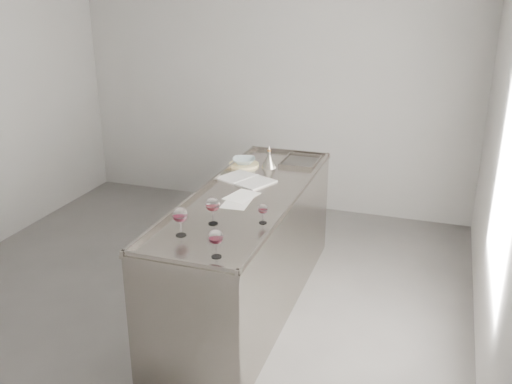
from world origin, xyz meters
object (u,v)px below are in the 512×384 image
(wine_glass_middle, at_px, (213,205))
(ceramic_bowl, at_px, (244,161))
(wine_glass_left, at_px, (180,216))
(notebook, at_px, (246,180))
(wine_glass_small, at_px, (263,210))
(wine_glass_right, at_px, (216,238))
(counter, at_px, (248,250))
(wine_funnel, at_px, (269,161))

(wine_glass_middle, distance_m, ceramic_bowl, 1.29)
(wine_glass_left, xyz_separation_m, notebook, (0.04, 1.14, -0.13))
(wine_glass_small, bearing_deg, notebook, 117.23)
(wine_glass_right, distance_m, ceramic_bowl, 1.77)
(counter, distance_m, wine_glass_small, 0.78)
(wine_glass_right, distance_m, notebook, 1.38)
(wine_funnel, bearing_deg, counter, -85.77)
(notebook, relative_size, wine_funnel, 2.57)
(wine_glass_left, relative_size, wine_funnel, 0.97)
(wine_glass_small, bearing_deg, wine_glass_left, -140.66)
(counter, xyz_separation_m, notebook, (-0.13, 0.31, 0.47))
(counter, height_order, wine_glass_small, wine_glass_small)
(counter, height_order, wine_funnel, wine_funnel)
(wine_glass_middle, height_order, ceramic_bowl, wine_glass_middle)
(ceramic_bowl, bearing_deg, wine_funnel, 7.26)
(ceramic_bowl, distance_m, wine_funnel, 0.23)
(wine_glass_right, distance_m, wine_glass_small, 0.58)
(wine_glass_middle, distance_m, wine_glass_right, 0.49)
(wine_glass_middle, height_order, wine_glass_right, wine_glass_middle)
(ceramic_bowl, bearing_deg, wine_glass_middle, -79.36)
(wine_glass_small, distance_m, ceramic_bowl, 1.27)
(wine_glass_middle, bearing_deg, counter, 86.35)
(wine_glass_left, bearing_deg, counter, 78.97)
(counter, bearing_deg, wine_glass_left, -101.03)
(wine_glass_small, relative_size, ceramic_bowl, 0.69)
(wine_glass_left, distance_m, notebook, 1.14)
(wine_glass_left, bearing_deg, ceramic_bowl, 94.35)
(wine_glass_middle, relative_size, wine_glass_right, 1.07)
(counter, relative_size, notebook, 4.74)
(wine_glass_left, distance_m, wine_glass_small, 0.57)
(counter, bearing_deg, wine_glass_small, -59.64)
(wine_glass_small, bearing_deg, wine_funnel, 105.59)
(wine_glass_right, xyz_separation_m, notebook, (-0.30, 1.34, -0.12))
(wine_glass_left, xyz_separation_m, wine_glass_middle, (0.12, 0.24, -0.00))
(wine_glass_middle, bearing_deg, notebook, 95.59)
(counter, distance_m, notebook, 0.58)
(wine_glass_middle, distance_m, wine_funnel, 1.29)
(wine_glass_left, xyz_separation_m, ceramic_bowl, (-0.11, 1.50, -0.09))
(wine_glass_right, height_order, wine_funnel, wine_funnel)
(counter, distance_m, wine_glass_middle, 0.84)
(counter, xyz_separation_m, ceramic_bowl, (-0.28, 0.67, 0.51))
(wine_glass_small, bearing_deg, wine_glass_middle, -158.79)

